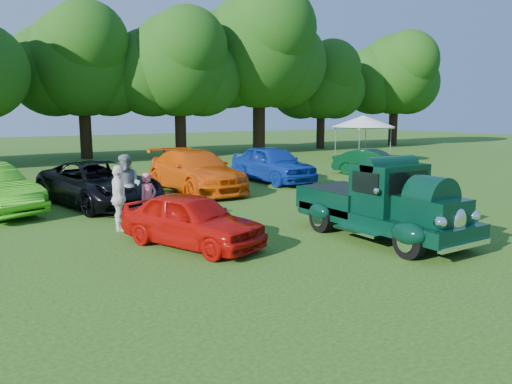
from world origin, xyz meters
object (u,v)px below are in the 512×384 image
spectator_pink (148,199)px  spectator_white (119,198)px  spectator_grey (127,185)px  hero_pickup (381,206)px  back_car_black (99,184)px  back_car_blue (273,164)px  canopy_tent (363,122)px  back_car_green (373,162)px  back_car_orange (196,171)px  red_convertible (192,220)px

spectator_pink → spectator_white: 0.90m
spectator_grey → hero_pickup: bearing=-7.2°
back_car_black → back_car_blue: back_car_blue is taller
back_car_blue → canopy_tent: (9.76, 4.18, 1.73)m
back_car_black → back_car_green: 13.99m
back_car_black → back_car_orange: size_ratio=0.96×
back_car_orange → spectator_pink: (-3.82, -4.84, -0.08)m
back_car_orange → spectator_grey: (-3.86, -3.16, 0.12)m
back_car_black → back_car_orange: back_car_orange is taller
back_car_orange → spectator_white: (-4.69, -5.00, 0.06)m
red_convertible → spectator_grey: size_ratio=1.99×
red_convertible → back_car_black: 6.45m
back_car_green → hero_pickup: bearing=-161.3°
back_car_green → spectator_pink: bearing=172.7°
back_car_blue → back_car_green: size_ratio=1.23×
back_car_green → canopy_tent: canopy_tent is taller
spectator_grey → canopy_tent: 19.54m
red_convertible → canopy_tent: 21.58m
back_car_blue → canopy_tent: size_ratio=1.12×
back_car_black → spectator_white: (-0.56, -3.95, 0.13)m
red_convertible → back_car_blue: (7.90, 8.06, 0.18)m
back_car_blue → spectator_grey: (-8.02, -3.74, 0.12)m
canopy_tent → spectator_grey: bearing=-156.0°
spectator_pink → spectator_grey: 1.69m
back_car_blue → spectator_grey: size_ratio=2.56×
hero_pickup → spectator_white: (-5.33, 4.37, 0.06)m
back_car_black → spectator_white: 3.99m
red_convertible → back_car_black: (-0.39, 6.44, 0.11)m
spectator_grey → canopy_tent: (17.78, 7.92, 1.61)m
back_car_green → spectator_grey: (-13.70, -3.02, 0.30)m
back_car_black → spectator_grey: bearing=-93.9°
back_car_blue → spectator_grey: 8.85m
canopy_tent → back_car_blue: bearing=-156.8°
back_car_black → canopy_tent: bearing=6.7°
back_car_blue → spectator_grey: spectator_grey is taller
back_car_blue → spectator_white: bearing=-147.8°
spectator_white → back_car_black: bearing=4.0°
hero_pickup → back_car_blue: 10.55m
back_car_black → spectator_pink: (0.31, -3.80, -0.01)m
hero_pickup → red_convertible: (-4.38, 1.88, -0.19)m
back_car_black → back_car_blue: size_ratio=1.12×
back_car_green → spectator_pink: 14.44m
spectator_white → spectator_pink: bearing=-67.8°
red_convertible → back_car_black: back_car_black is taller
hero_pickup → canopy_tent: canopy_tent is taller
back_car_black → spectator_grey: size_ratio=2.87×
back_car_orange → back_car_green: size_ratio=1.44×
back_car_orange → spectator_white: size_ratio=3.20×
hero_pickup → back_car_black: 9.59m
red_convertible → spectator_grey: (-0.12, 4.32, 0.30)m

